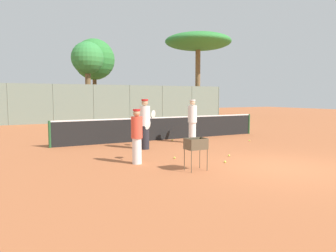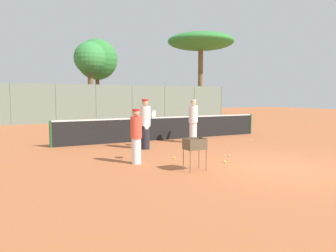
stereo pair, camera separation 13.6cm
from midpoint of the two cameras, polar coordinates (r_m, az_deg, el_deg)
The scene contains 17 objects.
ground_plane at distance 9.85m, azimuth 19.06°, elevation -6.97°, with size 80.00×80.00×0.00m, color #B26038.
tennis_net at distance 15.28m, azimuth -0.07°, elevation -0.31°, with size 10.39×0.10×1.07m.
back_fence at distance 26.41m, azimuth -12.22°, elevation 3.89°, with size 24.40×0.08×2.94m.
tree_0 at distance 32.65m, azimuth -12.15°, elevation 11.20°, with size 3.90×3.90×7.48m.
tree_1 at distance 34.19m, azimuth 5.84°, elevation 14.27°, with size 6.69×6.69×8.35m.
tree_2 at distance 28.83m, azimuth -13.28°, elevation 11.19°, with size 2.71×2.71×6.59m.
player_white_outfit at distance 14.23m, azimuth 4.67°, elevation 0.95°, with size 0.42×0.93×1.88m.
player_red_cap at distance 9.84m, azimuth -5.12°, elevation -1.65°, with size 0.82×0.51×1.65m.
player_yellow_shirt at distance 12.53m, azimuth -3.64°, elevation 0.46°, with size 0.87×0.59×1.92m.
ball_cart at distance 8.96m, azimuth 5.13°, elevation -3.58°, with size 0.56×0.41×0.89m.
tennis_ball_0 at distance 11.29m, azimuth 10.93°, elevation -5.07°, with size 0.07×0.07×0.07m, color #D1E54C.
tennis_ball_1 at distance 15.20m, azimuth 14.43°, elevation -2.50°, with size 0.07×0.07×0.07m, color #D1E54C.
tennis_ball_2 at distance 14.99m, azimuth 1.19°, elevation -2.44°, with size 0.07×0.07×0.07m, color #D1E54C.
tennis_ball_3 at distance 10.68m, azimuth 1.46°, elevation -5.56°, with size 0.07×0.07×0.07m, color #D1E54C.
tennis_ball_4 at distance 10.19m, azimuth 10.22°, elevation -6.17°, with size 0.07×0.07×0.07m, color #D1E54C.
tennis_ball_5 at distance 14.99m, azimuth 1.16°, elevation -2.44°, with size 0.07×0.07×0.07m, color #D1E54C.
parked_car at distance 30.58m, azimuth -5.21°, elevation 2.63°, with size 4.20×1.70×1.60m.
Camera 2 is at (-6.99, -6.60, 2.03)m, focal length 35.00 mm.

